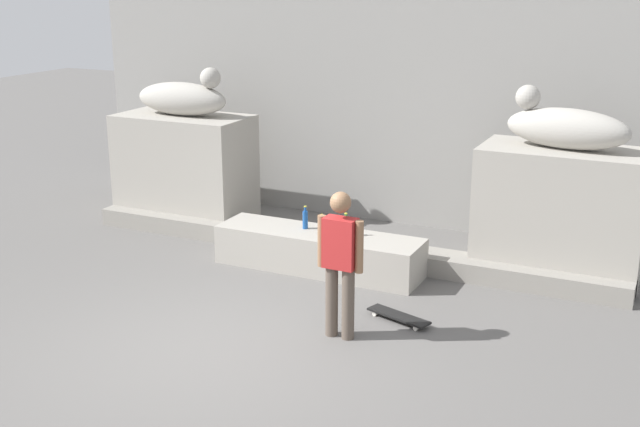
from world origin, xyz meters
name	(u,v)px	position (x,y,z in m)	size (l,w,h in m)	color
ground_plane	(212,348)	(0.00, 0.00, 0.00)	(40.00, 40.00, 0.00)	#605E5B
facade_wall	(396,16)	(0.00, 5.48, 3.24)	(10.67, 0.60, 6.47)	gray
pedestal_left	(185,168)	(-2.95, 3.87, 0.86)	(2.12, 1.12, 1.73)	#A39E93
pedestal_right	(560,213)	(2.95, 3.87, 0.86)	(2.12, 1.12, 1.73)	#A39E93
statue_reclining_left	(184,97)	(-2.91, 3.87, 2.01)	(1.61, 0.58, 0.78)	#AFAAA1
statue_reclining_right	(565,127)	(2.91, 3.87, 2.01)	(1.67, 0.81, 0.78)	#AFAAA1
ledge_block	(319,251)	(0.00, 2.69, 0.27)	(2.85, 0.76, 0.53)	#A39E93
skater	(340,259)	(1.13, 0.86, 0.92)	(0.54, 0.23, 1.67)	brown
skateboard	(399,316)	(1.58, 1.53, 0.06)	(0.82, 0.44, 0.08)	black
bottle_blue	(305,219)	(-0.24, 2.77, 0.66)	(0.07, 0.07, 0.32)	#194C99
bottle_green	(346,226)	(0.38, 2.72, 0.66)	(0.07, 0.07, 0.31)	#1E722D
bottle_brown	(322,225)	(0.04, 2.70, 0.63)	(0.07, 0.07, 0.26)	#593314
stair_step	(337,247)	(0.00, 3.28, 0.13)	(8.02, 0.50, 0.26)	gray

